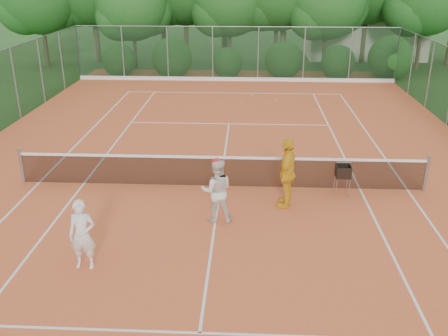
# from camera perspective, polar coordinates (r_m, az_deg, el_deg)

# --- Properties ---
(ground) EXTENTS (120.00, 120.00, 0.00)m
(ground) POSITION_cam_1_polar(r_m,az_deg,el_deg) (14.81, -0.44, -2.20)
(ground) COLOR #214C1B
(ground) RESTS_ON ground
(clay_court) EXTENTS (18.00, 36.00, 0.02)m
(clay_court) POSITION_cam_1_polar(r_m,az_deg,el_deg) (14.81, -0.44, -2.17)
(clay_court) COLOR #D76031
(clay_court) RESTS_ON ground
(club_building) EXTENTS (8.00, 5.00, 3.00)m
(club_building) POSITION_cam_1_polar(r_m,az_deg,el_deg) (38.65, 15.62, 14.40)
(club_building) COLOR beige
(club_building) RESTS_ON ground
(tennis_net) EXTENTS (11.97, 0.10, 1.10)m
(tennis_net) POSITION_cam_1_polar(r_m,az_deg,el_deg) (14.60, -0.45, -0.30)
(tennis_net) COLOR gray
(tennis_net) RESTS_ON clay_court
(player_white) EXTENTS (0.58, 0.39, 1.57)m
(player_white) POSITION_cam_1_polar(r_m,az_deg,el_deg) (11.06, -15.89, -7.35)
(player_white) COLOR white
(player_white) RESTS_ON clay_court
(player_center_grp) EXTENTS (0.86, 0.70, 1.69)m
(player_center_grp) POSITION_cam_1_polar(r_m,az_deg,el_deg) (12.54, -0.84, -2.56)
(player_center_grp) COLOR silver
(player_center_grp) RESTS_ON clay_court
(player_yellow) EXTENTS (0.76, 1.22, 1.93)m
(player_yellow) POSITION_cam_1_polar(r_m,az_deg,el_deg) (13.35, 7.25, -0.57)
(player_yellow) COLOR yellow
(player_yellow) RESTS_ON clay_court
(ball_hopper) EXTENTS (0.40, 0.40, 0.91)m
(ball_hopper) POSITION_cam_1_polar(r_m,az_deg,el_deg) (14.36, 13.46, -0.43)
(ball_hopper) COLOR gray
(ball_hopper) RESTS_ON clay_court
(stray_ball_a) EXTENTS (0.07, 0.07, 0.07)m
(stray_ball_a) POSITION_cam_1_polar(r_m,az_deg,el_deg) (24.02, 2.05, 7.46)
(stray_ball_a) COLOR yellow
(stray_ball_a) RESTS_ON clay_court
(stray_ball_b) EXTENTS (0.07, 0.07, 0.07)m
(stray_ball_b) POSITION_cam_1_polar(r_m,az_deg,el_deg) (25.58, 3.19, 8.34)
(stray_ball_b) COLOR yellow
(stray_ball_b) RESTS_ON clay_court
(stray_ball_c) EXTENTS (0.07, 0.07, 0.07)m
(stray_ball_c) POSITION_cam_1_polar(r_m,az_deg,el_deg) (24.83, 5.95, 7.83)
(stray_ball_c) COLOR #DFED37
(stray_ball_c) RESTS_ON clay_court
(court_markings) EXTENTS (11.03, 23.83, 0.01)m
(court_markings) POSITION_cam_1_polar(r_m,az_deg,el_deg) (14.80, -0.44, -2.12)
(court_markings) COLOR white
(court_markings) RESTS_ON clay_court
(fence_back) EXTENTS (18.07, 0.07, 3.00)m
(fence_back) POSITION_cam_1_polar(r_m,az_deg,el_deg) (28.86, 1.31, 12.89)
(fence_back) COLOR #19381E
(fence_back) RESTS_ON clay_court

